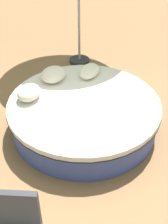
{
  "coord_description": "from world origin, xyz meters",
  "views": [
    {
      "loc": [
        -3.42,
        -1.11,
        3.08
      ],
      "look_at": [
        0.0,
        0.0,
        0.3
      ],
      "focal_mm": 46.51,
      "sensor_mm": 36.0,
      "label": 1
    }
  ],
  "objects_px": {
    "throw_pillow_0": "(89,71)",
    "throw_pillow_1": "(53,74)",
    "round_bed": "(84,114)",
    "throw_pillow_2": "(29,93)"
  },
  "relations": [
    {
      "from": "throw_pillow_0",
      "to": "throw_pillow_1",
      "type": "bearing_deg",
      "value": 123.76
    },
    {
      "from": "throw_pillow_0",
      "to": "throw_pillow_1",
      "type": "distance_m",
      "value": 0.63
    },
    {
      "from": "round_bed",
      "to": "throw_pillow_0",
      "type": "bearing_deg",
      "value": 11.55
    },
    {
      "from": "round_bed",
      "to": "throw_pillow_0",
      "type": "height_order",
      "value": "throw_pillow_0"
    },
    {
      "from": "round_bed",
      "to": "throw_pillow_2",
      "type": "relative_size",
      "value": 5.59
    },
    {
      "from": "round_bed",
      "to": "throw_pillow_1",
      "type": "relative_size",
      "value": 4.91
    },
    {
      "from": "throw_pillow_0",
      "to": "throw_pillow_2",
      "type": "bearing_deg",
      "value": 145.79
    },
    {
      "from": "round_bed",
      "to": "throw_pillow_2",
      "type": "distance_m",
      "value": 0.92
    },
    {
      "from": "throw_pillow_0",
      "to": "throw_pillow_2",
      "type": "relative_size",
      "value": 1.27
    },
    {
      "from": "throw_pillow_0",
      "to": "throw_pillow_2",
      "type": "xyz_separation_m",
      "value": [
        -0.98,
        0.67,
        0.04
      ]
    }
  ]
}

